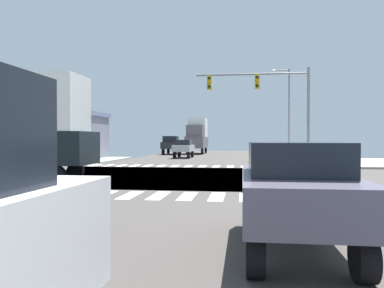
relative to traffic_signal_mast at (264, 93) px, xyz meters
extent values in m
cube|color=#46413D|center=(-5.63, -7.57, -5.22)|extent=(14.00, 90.00, 0.05)
cube|color=#46413D|center=(-5.63, -7.57, -5.22)|extent=(90.00, 12.00, 0.05)
cube|color=#A09B91|center=(7.37, 4.43, -5.12)|extent=(12.00, 12.00, 0.14)
cube|color=#9B9D94|center=(-18.63, 4.43, -5.12)|extent=(12.00, 12.00, 0.14)
cube|color=white|center=(-9.38, -14.87, -5.19)|extent=(0.50, 2.00, 0.01)
cube|color=white|center=(-8.38, -14.87, -5.19)|extent=(0.50, 2.00, 0.01)
cube|color=white|center=(-7.38, -14.87, -5.19)|extent=(0.50, 2.00, 0.01)
cube|color=white|center=(-6.38, -14.87, -5.19)|extent=(0.50, 2.00, 0.01)
cube|color=white|center=(-5.38, -14.87, -5.19)|extent=(0.50, 2.00, 0.01)
cube|color=white|center=(-4.38, -14.87, -5.19)|extent=(0.50, 2.00, 0.01)
cube|color=white|center=(-3.38, -14.87, -5.19)|extent=(0.50, 2.00, 0.01)
cube|color=white|center=(-2.38, -14.87, -5.19)|extent=(0.50, 2.00, 0.01)
cube|color=white|center=(-1.38, -14.87, -5.19)|extent=(0.50, 2.00, 0.01)
cube|color=white|center=(-0.38, -14.87, -5.19)|extent=(0.50, 2.00, 0.01)
cube|color=white|center=(0.62, -14.87, -5.19)|extent=(0.50, 2.00, 0.01)
cube|color=white|center=(-12.38, -0.27, -5.19)|extent=(0.50, 2.00, 0.01)
cube|color=white|center=(-11.38, -0.27, -5.19)|extent=(0.50, 2.00, 0.01)
cube|color=white|center=(-10.38, -0.27, -5.19)|extent=(0.50, 2.00, 0.01)
cube|color=white|center=(-9.38, -0.27, -5.19)|extent=(0.50, 2.00, 0.01)
cube|color=white|center=(-8.38, -0.27, -5.19)|extent=(0.50, 2.00, 0.01)
cube|color=white|center=(-7.38, -0.27, -5.19)|extent=(0.50, 2.00, 0.01)
cube|color=white|center=(-6.38, -0.27, -5.19)|extent=(0.50, 2.00, 0.01)
cube|color=white|center=(-5.38, -0.27, -5.19)|extent=(0.50, 2.00, 0.01)
cube|color=white|center=(-4.38, -0.27, -5.19)|extent=(0.50, 2.00, 0.01)
cube|color=white|center=(-3.38, -0.27, -5.19)|extent=(0.50, 2.00, 0.01)
cube|color=white|center=(-2.38, -0.27, -5.19)|extent=(0.50, 2.00, 0.01)
cube|color=white|center=(-1.38, -0.27, -5.19)|extent=(0.50, 2.00, 0.01)
cube|color=white|center=(-0.38, -0.27, -5.19)|extent=(0.50, 2.00, 0.01)
cube|color=white|center=(0.62, -0.27, -5.19)|extent=(0.50, 2.00, 0.01)
cylinder|color=gray|center=(3.04, 0.02, -1.71)|extent=(0.20, 0.20, 6.97)
cylinder|color=gray|center=(-0.91, 0.02, 1.37)|extent=(7.88, 0.14, 0.14)
cube|color=yellow|center=(-0.51, 0.02, 0.82)|extent=(0.32, 0.40, 1.00)
sphere|color=black|center=(-0.51, -0.22, 1.13)|extent=(0.22, 0.22, 0.22)
sphere|color=orange|center=(-0.51, -0.22, 0.82)|extent=(0.22, 0.22, 0.22)
sphere|color=black|center=(-0.51, -0.22, 0.51)|extent=(0.22, 0.22, 0.22)
cube|color=yellow|center=(-3.90, 0.02, 0.82)|extent=(0.32, 0.40, 1.00)
sphere|color=black|center=(-3.90, -0.22, 1.13)|extent=(0.22, 0.22, 0.22)
sphere|color=orange|center=(-3.90, -0.22, 0.82)|extent=(0.22, 0.22, 0.22)
sphere|color=black|center=(-3.90, -0.22, 0.51)|extent=(0.22, 0.22, 0.22)
cylinder|color=gray|center=(2.56, 7.26, -1.10)|extent=(0.16, 0.16, 8.18)
cylinder|color=gray|center=(1.86, 7.26, 2.88)|extent=(1.40, 0.10, 0.10)
ellipsoid|color=silver|center=(1.16, 7.26, 2.83)|extent=(0.60, 0.32, 0.20)
cube|color=gray|center=(-22.29, 5.81, -3.13)|extent=(14.42, 8.98, 4.12)
cube|color=slate|center=(-22.29, 5.81, -0.87)|extent=(14.72, 9.28, 0.40)
cube|color=black|center=(-13.58, 2.32, -4.29)|extent=(0.24, 2.20, 1.80)
cylinder|color=black|center=(-6.67, 21.62, -4.79)|extent=(0.26, 0.80, 0.80)
cylinder|color=black|center=(-8.59, 21.62, -4.79)|extent=(0.26, 0.80, 0.80)
cylinder|color=black|center=(-6.67, 26.51, -4.79)|extent=(0.26, 0.80, 0.80)
cylinder|color=black|center=(-8.59, 26.51, -4.79)|extent=(0.26, 0.80, 0.80)
cube|color=#61585E|center=(-7.63, 24.07, -3.65)|extent=(2.40, 7.20, 1.49)
cube|color=white|center=(-7.63, 25.15, -1.62)|extent=(2.30, 4.18, 2.56)
cube|color=#61585E|center=(-7.63, 21.91, -2.16)|extent=(2.11, 2.02, 1.49)
cylinder|color=black|center=(-1.35, -19.49, -4.85)|extent=(0.26, 0.68, 0.68)
cylinder|color=black|center=(0.09, -19.49, -4.85)|extent=(0.26, 0.68, 0.68)
cylinder|color=black|center=(-1.35, -22.42, -4.85)|extent=(0.26, 0.68, 0.68)
cylinder|color=black|center=(0.09, -22.42, -4.85)|extent=(0.26, 0.68, 0.68)
cube|color=#585364|center=(-0.63, -20.95, -4.18)|extent=(1.80, 4.30, 0.66)
cube|color=black|center=(-0.63, -20.95, -3.58)|extent=(1.55, 2.24, 0.54)
cylinder|color=black|center=(-6.91, 10.67, -4.85)|extent=(0.26, 0.68, 0.68)
cylinder|color=black|center=(-8.35, 10.67, -4.85)|extent=(0.26, 0.68, 0.68)
cylinder|color=black|center=(-6.91, 13.60, -4.85)|extent=(0.26, 0.68, 0.68)
cylinder|color=black|center=(-8.35, 13.60, -4.85)|extent=(0.26, 0.68, 0.68)
cube|color=#ACAEB3|center=(-7.63, 12.14, -4.18)|extent=(1.80, 4.30, 0.66)
cube|color=black|center=(-7.63, 12.14, -3.58)|extent=(1.55, 2.24, 0.54)
cylinder|color=black|center=(-9.52, -12.03, -4.79)|extent=(0.80, 0.26, 0.80)
cylinder|color=black|center=(-9.52, -10.11, -4.79)|extent=(0.80, 0.26, 0.80)
cube|color=black|center=(-11.97, -11.07, -3.65)|extent=(7.20, 2.40, 1.49)
cube|color=white|center=(-10.89, -11.07, -1.62)|extent=(4.18, 2.30, 2.56)
cylinder|color=black|center=(-9.83, 19.89, -4.82)|extent=(0.26, 0.74, 0.74)
cylinder|color=black|center=(-11.43, 19.89, -4.82)|extent=(0.26, 0.74, 0.74)
cylinder|color=black|center=(-9.83, 23.36, -4.82)|extent=(0.26, 0.74, 0.74)
cylinder|color=black|center=(-11.43, 23.36, -4.82)|extent=(0.26, 0.74, 0.74)
cube|color=black|center=(-10.63, 21.62, -4.02)|extent=(2.00, 5.10, 0.86)
cube|color=black|center=(-10.63, 20.73, -3.22)|extent=(1.76, 1.78, 0.75)
camera|label=1|loc=(-1.53, -27.85, -3.26)|focal=36.22mm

